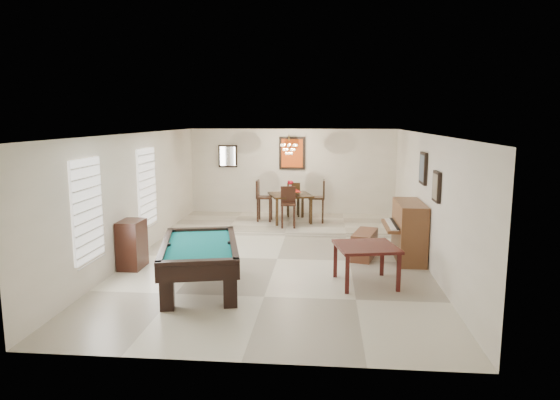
% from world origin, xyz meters
% --- Properties ---
extents(ground_plane, '(6.00, 9.00, 0.02)m').
position_xyz_m(ground_plane, '(0.00, 0.00, -0.01)').
color(ground_plane, beige).
extents(wall_back, '(6.00, 0.04, 2.60)m').
position_xyz_m(wall_back, '(0.00, 4.50, 1.30)').
color(wall_back, silver).
rests_on(wall_back, ground_plane).
extents(wall_front, '(6.00, 0.04, 2.60)m').
position_xyz_m(wall_front, '(0.00, -4.50, 1.30)').
color(wall_front, silver).
rests_on(wall_front, ground_plane).
extents(wall_left, '(0.04, 9.00, 2.60)m').
position_xyz_m(wall_left, '(-3.00, 0.00, 1.30)').
color(wall_left, silver).
rests_on(wall_left, ground_plane).
extents(wall_right, '(0.04, 9.00, 2.60)m').
position_xyz_m(wall_right, '(3.00, 0.00, 1.30)').
color(wall_right, silver).
rests_on(wall_right, ground_plane).
extents(ceiling, '(6.00, 9.00, 0.04)m').
position_xyz_m(ceiling, '(0.00, 0.00, 2.60)').
color(ceiling, white).
rests_on(ceiling, wall_back).
extents(dining_step, '(6.00, 2.50, 0.12)m').
position_xyz_m(dining_step, '(0.00, 3.25, 0.06)').
color(dining_step, beige).
rests_on(dining_step, ground_plane).
extents(window_left_front, '(0.06, 1.00, 1.70)m').
position_xyz_m(window_left_front, '(-2.97, -2.20, 1.40)').
color(window_left_front, white).
rests_on(window_left_front, wall_left).
extents(window_left_rear, '(0.06, 1.00, 1.70)m').
position_xyz_m(window_left_rear, '(-2.97, 0.60, 1.40)').
color(window_left_rear, white).
rests_on(window_left_rear, wall_left).
extents(pool_table, '(1.74, 2.54, 0.77)m').
position_xyz_m(pool_table, '(-1.15, -1.93, 0.39)').
color(pool_table, black).
rests_on(pool_table, ground_plane).
extents(square_table, '(1.21, 1.21, 0.71)m').
position_xyz_m(square_table, '(1.71, -1.44, 0.35)').
color(square_table, '#360F0D').
rests_on(square_table, ground_plane).
extents(upright_piano, '(0.81, 1.45, 1.21)m').
position_xyz_m(upright_piano, '(2.58, 0.23, 0.60)').
color(upright_piano, brown).
rests_on(upright_piano, ground_plane).
extents(piano_bench, '(0.64, 1.07, 0.56)m').
position_xyz_m(piano_bench, '(1.82, 0.27, 0.28)').
color(piano_bench, brown).
rests_on(piano_bench, ground_plane).
extents(apothecary_chest, '(0.42, 0.63, 0.95)m').
position_xyz_m(apothecary_chest, '(-2.77, -0.88, 0.47)').
color(apothecary_chest, black).
rests_on(apothecary_chest, ground_plane).
extents(dining_table, '(1.32, 1.32, 0.88)m').
position_xyz_m(dining_table, '(0.04, 3.26, 0.56)').
color(dining_table, black).
rests_on(dining_table, dining_step).
extents(flower_vase, '(0.20, 0.20, 0.27)m').
position_xyz_m(flower_vase, '(0.04, 3.26, 1.13)').
color(flower_vase, '#A30E1D').
rests_on(flower_vase, dining_table).
extents(dining_chair_south, '(0.42, 0.42, 1.04)m').
position_xyz_m(dining_chair_south, '(0.03, 2.55, 0.64)').
color(dining_chair_south, black).
rests_on(dining_chair_south, dining_step).
extents(dining_chair_north, '(0.41, 0.41, 0.99)m').
position_xyz_m(dining_chair_north, '(0.06, 4.02, 0.61)').
color(dining_chair_north, black).
rests_on(dining_chair_north, dining_step).
extents(dining_chair_west, '(0.42, 0.42, 1.12)m').
position_xyz_m(dining_chair_west, '(-0.67, 3.30, 0.68)').
color(dining_chair_west, black).
rests_on(dining_chair_west, dining_step).
extents(dining_chair_east, '(0.43, 0.43, 1.16)m').
position_xyz_m(dining_chair_east, '(0.75, 3.25, 0.70)').
color(dining_chair_east, black).
rests_on(dining_chair_east, dining_step).
extents(chandelier, '(0.44, 0.44, 0.60)m').
position_xyz_m(chandelier, '(0.00, 3.20, 2.20)').
color(chandelier, '#FFE5B2').
rests_on(chandelier, ceiling).
extents(back_painting, '(0.75, 0.06, 0.95)m').
position_xyz_m(back_painting, '(0.00, 4.46, 1.90)').
color(back_painting, '#D84C14').
rests_on(back_painting, wall_back).
extents(back_mirror, '(0.55, 0.06, 0.65)m').
position_xyz_m(back_mirror, '(-1.90, 4.46, 1.80)').
color(back_mirror, white).
rests_on(back_mirror, wall_back).
extents(right_picture_upper, '(0.06, 0.55, 0.65)m').
position_xyz_m(right_picture_upper, '(2.96, 0.30, 1.90)').
color(right_picture_upper, slate).
rests_on(right_picture_upper, wall_right).
extents(right_picture_lower, '(0.06, 0.45, 0.55)m').
position_xyz_m(right_picture_lower, '(2.96, -1.00, 1.70)').
color(right_picture_lower, gray).
rests_on(right_picture_lower, wall_right).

